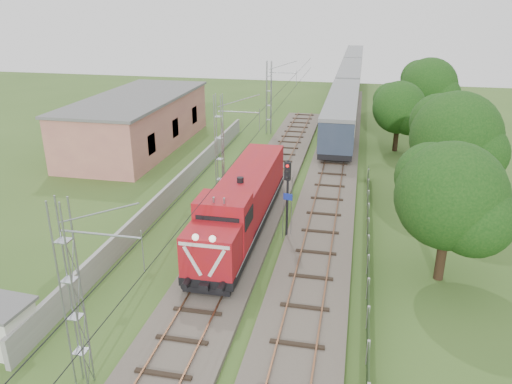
% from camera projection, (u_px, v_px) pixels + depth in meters
% --- Properties ---
extents(ground, '(140.00, 140.00, 0.00)m').
position_uv_depth(ground, '(214.00, 286.00, 26.64)').
color(ground, '#375620').
rests_on(ground, ground).
extents(track_main, '(4.20, 70.00, 0.45)m').
position_uv_depth(track_main, '(244.00, 228.00, 32.95)').
color(track_main, '#6B6054').
rests_on(track_main, ground).
extents(track_side, '(4.20, 80.00, 0.45)m').
position_uv_depth(track_side, '(333.00, 170.00, 43.84)').
color(track_side, '#6B6054').
rests_on(track_side, ground).
extents(catenary, '(3.31, 70.00, 8.00)m').
position_uv_depth(catenary, '(220.00, 148.00, 36.66)').
color(catenary, gray).
rests_on(catenary, ground).
extents(boundary_wall, '(0.25, 40.00, 1.50)m').
position_uv_depth(boundary_wall, '(177.00, 186.00, 38.54)').
color(boundary_wall, '#9E9E99').
rests_on(boundary_wall, ground).
extents(station_building, '(8.40, 20.40, 5.22)m').
position_uv_depth(station_building, '(138.00, 122.00, 50.41)').
color(station_building, tan).
rests_on(station_building, ground).
extents(fence, '(0.12, 32.00, 1.20)m').
position_uv_depth(fence, '(368.00, 264.00, 27.62)').
color(fence, black).
rests_on(fence, ground).
extents(locomotive, '(2.87, 16.40, 4.17)m').
position_uv_depth(locomotive, '(242.00, 203.00, 31.84)').
color(locomotive, black).
rests_on(locomotive, ground).
extents(coach_rake, '(3.26, 72.73, 3.77)m').
position_uv_depth(coach_rake, '(350.00, 78.00, 77.24)').
color(coach_rake, black).
rests_on(coach_rake, ground).
extents(signal_post, '(0.58, 0.45, 5.25)m').
position_uv_depth(signal_post, '(287.00, 186.00, 30.47)').
color(signal_post, black).
rests_on(signal_post, ground).
extents(relay_hut, '(2.29, 2.29, 2.21)m').
position_uv_depth(relay_hut, '(6.00, 327.00, 21.56)').
color(relay_hut, silver).
rests_on(relay_hut, ground).
extents(tree_a, '(5.96, 5.67, 7.72)m').
position_uv_depth(tree_a, '(452.00, 197.00, 25.60)').
color(tree_a, '#372716').
rests_on(tree_a, ground).
extents(tree_b, '(6.57, 6.26, 8.52)m').
position_uv_depth(tree_b, '(457.00, 137.00, 34.61)').
color(tree_b, '#372716').
rests_on(tree_b, ground).
extents(tree_c, '(5.35, 5.09, 6.93)m').
position_uv_depth(tree_c, '(400.00, 108.00, 48.48)').
color(tree_c, '#372716').
rests_on(tree_c, ground).
extents(tree_d, '(6.42, 6.12, 8.33)m').
position_uv_depth(tree_d, '(430.00, 87.00, 54.87)').
color(tree_d, '#372716').
rests_on(tree_d, ground).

